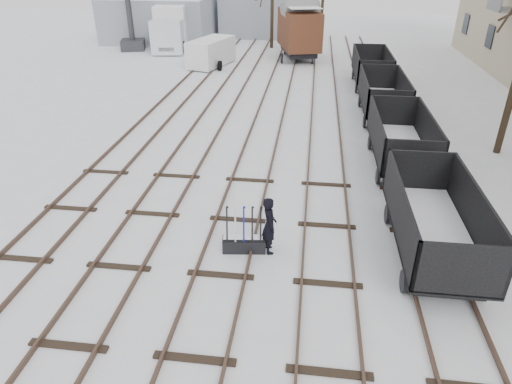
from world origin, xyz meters
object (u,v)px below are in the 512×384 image
box_van_wagon (299,28)px  panel_van (211,52)px  lorry (172,26)px  ground_frame (244,243)px  worker (269,225)px  crane (131,18)px  freight_wagon_a (433,231)px

box_van_wagon → panel_van: 7.51m
box_van_wagon → lorry: size_ratio=0.72×
ground_frame → box_van_wagon: size_ratio=0.25×
ground_frame → panel_van: (-6.20, 24.12, 0.78)m
worker → ground_frame: bearing=80.6°
lorry → crane: crane is taller
worker → lorry: size_ratio=0.22×
ground_frame → worker: (0.75, 0.10, 0.63)m
freight_wagon_a → crane: (-20.07, 29.17, 1.81)m
ground_frame → box_van_wagon: (0.38, 27.46, 2.16)m
crane → ground_frame: bearing=-79.6°
worker → lorry: (-11.98, 30.80, 1.00)m
worker → crane: (-15.30, 29.54, 1.75)m
freight_wagon_a → lorry: (-16.74, 30.43, 1.05)m
lorry → panel_van: size_ratio=1.69×
worker → box_van_wagon: 27.41m
lorry → box_van_wagon: bearing=-24.1°
worker → lorry: lorry is taller
freight_wagon_a → crane: crane is taller
worker → box_van_wagon: size_ratio=0.30×
box_van_wagon → freight_wagon_a: bearing=-93.4°
freight_wagon_a → panel_van: bearing=116.3°
ground_frame → freight_wagon_a: 5.57m
worker → panel_van: 25.01m
ground_frame → worker: worker is taller
box_van_wagon → crane: (-14.93, 2.18, 0.23)m
panel_van → crane: size_ratio=0.49×
ground_frame → panel_van: panel_van is taller
ground_frame → crane: 33.11m
worker → crane: crane is taller
ground_frame → lorry: bearing=103.4°
lorry → crane: (-3.32, -1.25, 0.76)m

